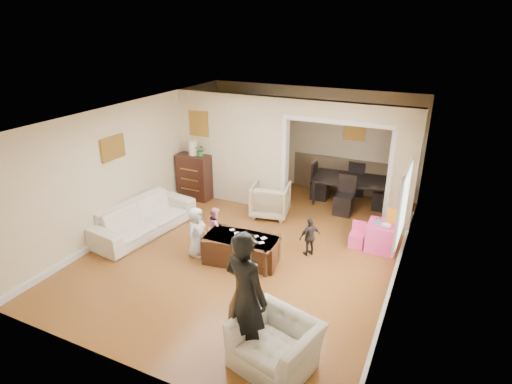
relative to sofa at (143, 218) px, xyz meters
The scene contains 27 objects.
floor 2.32m from the sofa, 12.13° to the left, with size 7.00×7.00×0.00m, color #965C26.
partition_left 2.63m from the sofa, 69.08° to the left, with size 2.75×0.18×2.60m, color beige.
partition_right 5.33m from the sofa, 25.80° to the left, with size 0.55×0.18×2.60m, color beige.
partition_header 4.56m from the sofa, 34.29° to the left, with size 2.22×0.18×0.35m, color beige.
window_pane 5.13m from the sofa, ahead, with size 0.03×0.95×1.10m, color white.
framed_art_partition 2.66m from the sofa, 88.75° to the left, with size 0.45×0.03×0.55m, color brown.
framed_art_sofa_wall 1.54m from the sofa, 165.79° to the right, with size 0.03×0.55×0.40m, color brown.
framed_art_alcove 5.34m from the sofa, 49.52° to the left, with size 0.45×0.03×0.55m, color brown.
sofa is the anchor object (origin of this frame).
armchair_back 2.78m from the sofa, 42.62° to the left, with size 0.80×0.82×0.75m, color tan.
armchair_front 4.44m from the sofa, 29.45° to the right, with size 1.00×0.87×0.65m, color white.
dresser 2.03m from the sofa, 91.13° to the left, with size 0.81×0.46×1.11m, color black.
table_lamp 2.24m from the sofa, 91.13° to the left, with size 0.22×0.22×0.36m, color beige.
potted_plant 2.23m from the sofa, 85.47° to the left, with size 0.26×0.22×0.29m, color #3F8038.
coffee_table 2.35m from the sofa, ahead, with size 1.31×0.66×0.49m, color #3A1F12.
coffee_cup 2.46m from the sofa, ahead, with size 0.10×0.10×0.09m, color silver.
play_table 4.79m from the sofa, 16.96° to the left, with size 0.57×0.57×0.54m, color #FF43A7.
cereal_box 4.95m from the sofa, 17.66° to the left, with size 0.20×0.07×0.30m, color gold.
cyan_cup 4.69m from the sofa, 16.73° to the left, with size 0.08×0.08×0.08m, color #29CEC7.
toy_block 4.72m from the sofa, 18.78° to the left, with size 0.08×0.06×0.05m, color #B71630.
play_bowl 4.81m from the sofa, 15.42° to the left, with size 0.20×0.20×0.05m, color white.
dining_table 4.82m from the sofa, 43.16° to the left, with size 1.80×1.00×0.63m, color black.
adult_person 4.10m from the sofa, 32.04° to the right, with size 0.66×0.44×1.82m, color black.
child_kneel_a 1.53m from the sofa, 11.14° to the right, with size 0.47×0.31×0.96m, color silver.
child_kneel_b 1.65m from the sofa, ahead, with size 0.40×0.31×0.81m, color pink.
child_toddler 3.45m from the sofa, 10.12° to the left, with size 0.44×0.18×0.76m, color black.
craft_papers 2.46m from the sofa, ahead, with size 0.81×0.46×0.00m.
Camera 1 is at (3.17, -6.52, 4.12)m, focal length 29.38 mm.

